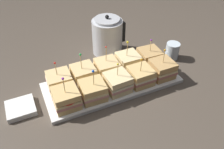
{
  "coord_description": "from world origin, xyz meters",
  "views": [
    {
      "loc": [
        -0.35,
        -0.77,
        0.75
      ],
      "look_at": [
        0.0,
        0.0,
        0.06
      ],
      "focal_mm": 38.0,
      "sensor_mm": 36.0,
      "label": 1
    }
  ],
  "objects": [
    {
      "name": "kettle_steel",
      "position": [
        0.09,
        0.27,
        0.1
      ],
      "size": [
        0.19,
        0.16,
        0.22
      ],
      "color": "#B7BABF",
      "rests_on": "ground_plane"
    },
    {
      "name": "serving_platter",
      "position": [
        0.0,
        0.0,
        0.01
      ],
      "size": [
        0.63,
        0.25,
        0.02
      ],
      "color": "white",
      "rests_on": "ground_plane"
    },
    {
      "name": "sandwich_front_far_right",
      "position": [
        0.23,
        -0.06,
        0.06
      ],
      "size": [
        0.11,
        0.11,
        0.15
      ],
      "color": "tan",
      "rests_on": "serving_platter"
    },
    {
      "name": "drinking_glass",
      "position": [
        0.39,
        0.07,
        0.04
      ],
      "size": [
        0.07,
        0.07,
        0.09
      ],
      "color": "silver",
      "rests_on": "ground_plane"
    },
    {
      "name": "sandwich_front_center",
      "position": [
        0.0,
        -0.06,
        0.06
      ],
      "size": [
        0.11,
        0.11,
        0.15
      ],
      "color": "beige",
      "rests_on": "serving_platter"
    },
    {
      "name": "ground_plane",
      "position": [
        0.0,
        0.0,
        0.0
      ],
      "size": [
        6.0,
        6.0,
        0.0
      ],
      "primitive_type": "plane",
      "color": "#4C4238"
    },
    {
      "name": "sandwich_back_far_right",
      "position": [
        0.23,
        0.06,
        0.06
      ],
      "size": [
        0.11,
        0.11,
        0.14
      ],
      "color": "tan",
      "rests_on": "serving_platter"
    },
    {
      "name": "sandwich_front_right",
      "position": [
        0.12,
        -0.06,
        0.06
      ],
      "size": [
        0.11,
        0.11,
        0.15
      ],
      "color": "tan",
      "rests_on": "serving_platter"
    },
    {
      "name": "sandwich_back_far_left",
      "position": [
        -0.23,
        0.06,
        0.06
      ],
      "size": [
        0.11,
        0.11,
        0.14
      ],
      "color": "#DBB77A",
      "rests_on": "serving_platter"
    },
    {
      "name": "sandwich_back_left",
      "position": [
        -0.12,
        0.06,
        0.06
      ],
      "size": [
        0.11,
        0.11,
        0.16
      ],
      "color": "#DBB77A",
      "rests_on": "serving_platter"
    },
    {
      "name": "sandwich_back_right",
      "position": [
        0.11,
        0.06,
        0.06
      ],
      "size": [
        0.11,
        0.11,
        0.16
      ],
      "color": "beige",
      "rests_on": "serving_platter"
    },
    {
      "name": "napkin_stack",
      "position": [
        -0.42,
        0.01,
        0.01
      ],
      "size": [
        0.12,
        0.12,
        0.02
      ],
      "color": "white",
      "rests_on": "ground_plane"
    },
    {
      "name": "sandwich_front_far_left",
      "position": [
        -0.23,
        -0.06,
        0.06
      ],
      "size": [
        0.11,
        0.11,
        0.16
      ],
      "color": "tan",
      "rests_on": "serving_platter"
    },
    {
      "name": "sandwich_back_center",
      "position": [
        0.0,
        0.06,
        0.06
      ],
      "size": [
        0.11,
        0.11,
        0.16
      ],
      "color": "#DBB77A",
      "rests_on": "serving_platter"
    },
    {
      "name": "sandwich_front_left",
      "position": [
        -0.12,
        -0.06,
        0.06
      ],
      "size": [
        0.11,
        0.11,
        0.16
      ],
      "color": "tan",
      "rests_on": "serving_platter"
    }
  ]
}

